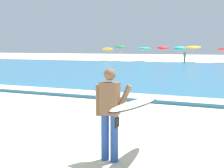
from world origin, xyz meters
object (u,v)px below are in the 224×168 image
object	(u,v)px
beach_umbrella_1	(121,47)
beach_umbrella_2	(144,48)
surfer_with_board	(123,108)
beach_umbrella_5	(193,47)
beach_umbrella_3	(163,48)
beachgoer_near_row_left	(185,57)
beach_umbrella_4	(180,48)
beach_umbrella_6	(224,49)
beach_umbrella_0	(108,49)

from	to	relation	value
beach_umbrella_1	beach_umbrella_2	world-z (taller)	beach_umbrella_1
surfer_with_board	beach_umbrella_5	xyz separation A→B (m)	(-3.44, 37.87, 1.09)
beach_umbrella_1	beach_umbrella_3	world-z (taller)	beach_umbrella_1
beach_umbrella_3	beachgoer_near_row_left	distance (m)	3.86
beach_umbrella_1	beach_umbrella_5	size ratio (longest dim) A/B	1.00
surfer_with_board	beach_umbrella_4	bearing A→B (deg)	98.09
surfer_with_board	beach_umbrella_5	bearing A→B (deg)	95.19
beach_umbrella_2	beach_umbrella_4	distance (m)	5.30
beach_umbrella_5	beachgoer_near_row_left	size ratio (longest dim) A/B	1.51
beach_umbrella_6	beachgoer_near_row_left	distance (m)	5.50
beach_umbrella_6	beach_umbrella_3	bearing A→B (deg)	-174.52
beach_umbrella_3	beach_umbrella_5	bearing A→B (deg)	12.10
beach_umbrella_5	beach_umbrella_2	bearing A→B (deg)	-177.74
surfer_with_board	beach_umbrella_5	distance (m)	38.05
beach_umbrella_5	beach_umbrella_1	bearing A→B (deg)	-176.60
beach_umbrella_5	surfer_with_board	bearing A→B (deg)	-84.81
beach_umbrella_1	beachgoer_near_row_left	distance (m)	10.32
beach_umbrella_6	surfer_with_board	bearing A→B (deg)	-91.03
beach_umbrella_2	beach_umbrella_4	size ratio (longest dim) A/B	0.93
beach_umbrella_3	beach_umbrella_0	bearing A→B (deg)	175.76
beach_umbrella_1	beach_umbrella_6	world-z (taller)	beach_umbrella_1
beach_umbrella_4	beach_umbrella_0	bearing A→B (deg)	-175.56
surfer_with_board	beach_umbrella_0	distance (m)	41.21
beach_umbrella_0	beach_umbrella_3	bearing A→B (deg)	-4.24
beach_umbrella_2	beach_umbrella_3	xyz separation A→B (m)	(3.06, -0.61, 0.07)
beach_umbrella_0	beach_umbrella_5	xyz separation A→B (m)	(13.29, 0.22, 0.28)
beach_umbrella_0	beach_umbrella_1	world-z (taller)	beach_umbrella_1
beach_umbrella_0	beach_umbrella_2	xyz separation A→B (m)	(6.04, -0.06, 0.11)
beach_umbrella_0	beachgoer_near_row_left	size ratio (longest dim) A/B	1.32
beach_umbrella_3	beach_umbrella_5	distance (m)	4.28
surfer_with_board	beach_umbrella_1	bearing A→B (deg)	111.08
beach_umbrella_0	beach_umbrella_4	bearing A→B (deg)	4.44
beach_umbrella_5	beach_umbrella_6	size ratio (longest dim) A/B	1.12
beach_umbrella_2	surfer_with_board	bearing A→B (deg)	-74.12
beach_umbrella_0	beach_umbrella_3	distance (m)	9.13
beach_umbrella_4	beach_umbrella_6	xyz separation A→B (m)	(6.15, -0.75, -0.13)
beach_umbrella_2	beach_umbrella_5	world-z (taller)	beach_umbrella_5
beach_umbrella_2	beach_umbrella_5	distance (m)	7.26
beach_umbrella_4	beach_umbrella_6	size ratio (longest dim) A/B	1.10
beach_umbrella_6	beach_umbrella_1	bearing A→B (deg)	-177.91
beachgoer_near_row_left	beach_umbrella_5	bearing A→B (deg)	70.92
beach_umbrella_3	beach_umbrella_6	world-z (taller)	beach_umbrella_3
beach_umbrella_4	beach_umbrella_6	distance (m)	6.20
beach_umbrella_0	beach_umbrella_1	distance (m)	2.44
beach_umbrella_5	beachgoer_near_row_left	xyz separation A→B (m)	(-0.81, -2.33, -1.27)
beach_umbrella_4	beachgoer_near_row_left	world-z (taller)	beach_umbrella_4
surfer_with_board	beach_umbrella_3	world-z (taller)	beach_umbrella_3
beach_umbrella_0	beach_umbrella_5	size ratio (longest dim) A/B	0.88
surfer_with_board	beach_umbrella_6	xyz separation A→B (m)	(0.68, 37.77, 0.82)
beach_umbrella_0	beach_umbrella_1	size ratio (longest dim) A/B	0.88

